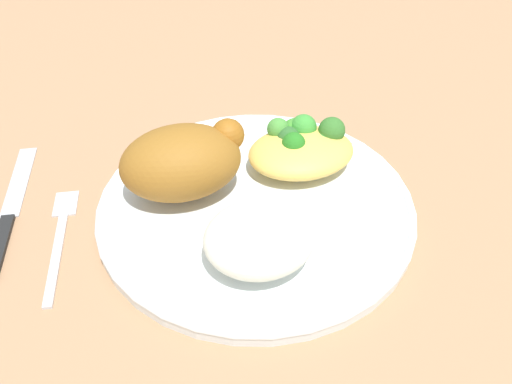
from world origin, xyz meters
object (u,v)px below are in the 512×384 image
at_px(knife, 8,216).
at_px(roasted_chicken, 183,161).
at_px(fork, 60,235).
at_px(plate, 256,205).
at_px(rice_pile, 259,238).
at_px(mac_cheese_with_broccoli, 302,147).

bearing_deg(knife, roasted_chicken, -7.06).
height_order(fork, knife, knife).
bearing_deg(knife, plate, -13.44).
distance_m(plate, fork, 0.18).
xyz_separation_m(rice_pile, fork, (-0.16, 0.08, -0.03)).
height_order(plate, rice_pile, rice_pile).
height_order(mac_cheese_with_broccoli, fork, mac_cheese_with_broccoli).
relative_size(plate, mac_cheese_with_broccoli, 2.78).
distance_m(roasted_chicken, mac_cheese_with_broccoli, 0.12).
height_order(roasted_chicken, rice_pile, roasted_chicken).
xyz_separation_m(mac_cheese_with_broccoli, fork, (-0.24, -0.03, -0.03)).
distance_m(mac_cheese_with_broccoli, knife, 0.29).
bearing_deg(rice_pile, plate, 76.15).
height_order(rice_pile, knife, rice_pile).
bearing_deg(roasted_chicken, rice_pile, -67.08).
xyz_separation_m(mac_cheese_with_broccoli, knife, (-0.29, 0.01, -0.03)).
bearing_deg(mac_cheese_with_broccoli, knife, 178.01).
relative_size(plate, roasted_chicken, 2.49).
relative_size(rice_pile, fork, 0.65).
height_order(plate, knife, plate).
bearing_deg(roasted_chicken, mac_cheese_with_broccoli, 5.08).
xyz_separation_m(plate, rice_pile, (-0.02, -0.07, 0.03)).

